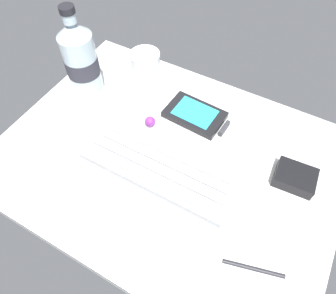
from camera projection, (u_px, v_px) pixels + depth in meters
ground_plane at (167, 160)px, 60.52cm from camera, size 64.00×48.00×2.80cm
keyboard at (160, 166)px, 57.61cm from camera, size 29.01×11.03×1.70cm
handheld_device at (198, 116)px, 64.92cm from camera, size 13.14×8.35×1.50cm
juice_cup at (146, 71)px, 68.33cm from camera, size 6.40×6.40×8.50cm
water_bottle at (81, 62)px, 62.28cm from camera, size 6.73×6.73×20.80cm
charger_block at (295, 177)px, 55.68cm from camera, size 7.37×6.07×2.40cm
trackball_mouse at (150, 122)px, 63.49cm from camera, size 2.20×2.20×2.20cm
stylus_pen at (254, 268)px, 47.36cm from camera, size 9.36×3.13×0.70cm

